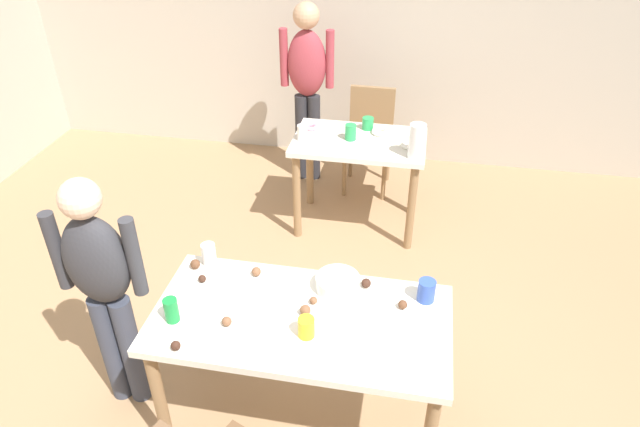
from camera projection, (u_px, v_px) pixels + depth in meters
ground_plane at (288, 423)px, 3.04m from camera, size 6.40×6.40×0.00m
wall_back at (369, 18)px, 4.94m from camera, size 6.40×0.10×2.60m
dining_table_near at (301, 332)px, 2.70m from camera, size 1.39×0.70×0.75m
dining_table_far at (359, 156)px, 4.27m from camera, size 0.98×0.61×0.75m
chair_far_table at (370, 133)px, 4.87m from camera, size 0.41×0.41×0.87m
person_girl_near at (103, 281)px, 2.74m from camera, size 0.45×0.22×1.39m
person_adult_far at (307, 79)px, 4.73m from camera, size 0.45×0.22×1.56m
mixing_bowl at (338, 283)px, 2.79m from camera, size 0.22×0.22×0.07m
soda_can at (171, 310)px, 2.59m from camera, size 0.07×0.07×0.12m
fork_near at (272, 329)px, 2.57m from camera, size 0.17×0.02×0.01m
cup_near_0 at (306, 327)px, 2.52m from camera, size 0.07×0.07×0.10m
cup_near_1 at (426, 291)px, 2.71m from camera, size 0.08×0.08×0.11m
cup_near_2 at (209, 254)px, 2.94m from camera, size 0.07×0.07×0.12m
cake_ball_0 at (256, 272)px, 2.88m from camera, size 0.05×0.05×0.05m
cake_ball_1 at (195, 264)px, 2.93m from camera, size 0.05×0.05×0.05m
cake_ball_2 at (403, 305)px, 2.68m from camera, size 0.04×0.04×0.04m
cake_ball_3 at (176, 346)px, 2.46m from camera, size 0.04×0.04×0.04m
cake_ball_4 at (305, 310)px, 2.64m from camera, size 0.05×0.05×0.05m
cake_ball_5 at (313, 300)px, 2.71m from camera, size 0.04×0.04×0.04m
cake_ball_6 at (227, 321)px, 2.59m from camera, size 0.05×0.05×0.05m
cake_ball_7 at (202, 279)px, 2.84m from camera, size 0.04×0.04×0.04m
cake_ball_8 at (366, 283)px, 2.81m from camera, size 0.05×0.05×0.05m
pitcher_far at (417, 141)px, 3.89m from camera, size 0.11×0.11×0.25m
cup_far_0 at (368, 123)px, 4.32m from camera, size 0.09×0.09×0.09m
cup_far_1 at (302, 133)px, 4.15m from camera, size 0.07×0.07×0.12m
cup_far_2 at (351, 132)px, 4.16m from camera, size 0.08×0.08×0.12m
donut_far_0 at (408, 145)px, 4.08m from camera, size 0.10×0.10×0.03m
donut_far_1 at (380, 131)px, 4.26m from camera, size 0.13×0.13×0.04m
donut_far_2 at (311, 127)px, 4.34m from camera, size 0.11×0.11×0.03m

